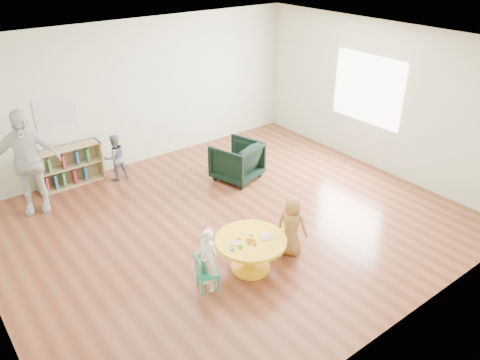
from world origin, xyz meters
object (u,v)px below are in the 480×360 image
(child_right, at_px, (292,226))
(toddler, at_px, (115,157))
(adult_caretaker, at_px, (27,162))
(armchair, at_px, (237,161))
(kid_chair_right, at_px, (286,233))
(bookshelf, at_px, (68,166))
(activity_table, at_px, (251,248))
(child_left, at_px, (208,260))
(kid_chair_left, at_px, (205,272))

(child_right, height_order, toddler, child_right)
(adult_caretaker, bearing_deg, armchair, 0.84)
(kid_chair_right, bearing_deg, bookshelf, 34.57)
(activity_table, xyz_separation_m, bookshelf, (-1.12, 3.98, 0.03))
(child_left, bearing_deg, adult_caretaker, -173.04)
(activity_table, relative_size, armchair, 1.22)
(toddler, bearing_deg, kid_chair_left, 82.24)
(toddler, bearing_deg, kid_chair_right, 104.31)
(kid_chair_right, height_order, toddler, toddler)
(kid_chair_left, bearing_deg, kid_chair_right, 107.64)
(activity_table, distance_m, toddler, 3.67)
(child_right, distance_m, toddler, 3.85)
(armchair, distance_m, toddler, 2.27)
(armchair, bearing_deg, child_left, 28.98)
(armchair, distance_m, child_left, 3.15)
(activity_table, relative_size, adult_caretaker, 0.55)
(adult_caretaker, bearing_deg, child_right, -34.02)
(activity_table, relative_size, toddler, 1.10)
(kid_chair_left, xyz_separation_m, bookshelf, (-0.38, 3.95, 0.09))
(armchair, xyz_separation_m, child_right, (-0.79, -2.35, 0.09))
(kid_chair_left, bearing_deg, adult_caretaker, -143.86)
(kid_chair_right, distance_m, adult_caretaker, 4.30)
(kid_chair_right, distance_m, toddler, 3.76)
(adult_caretaker, bearing_deg, activity_table, -41.70)
(kid_chair_right, distance_m, bookshelf, 4.34)
(adult_caretaker, bearing_deg, kid_chair_left, -51.84)
(activity_table, relative_size, child_right, 1.07)
(activity_table, xyz_separation_m, kid_chair_right, (0.68, 0.03, -0.04))
(bookshelf, xyz_separation_m, toddler, (0.79, -0.33, 0.08))
(kid_chair_left, xyz_separation_m, kid_chair_right, (1.42, 0.01, 0.02))
(kid_chair_left, bearing_deg, activity_table, 105.20)
(kid_chair_right, distance_m, child_right, 0.19)
(armchair, xyz_separation_m, adult_caretaker, (-3.37, 1.13, 0.52))
(kid_chair_left, height_order, kid_chair_right, kid_chair_right)
(activity_table, distance_m, armchair, 2.73)
(kid_chair_right, bearing_deg, toddler, 25.66)
(activity_table, relative_size, child_left, 1.10)
(bookshelf, relative_size, child_right, 1.30)
(bookshelf, height_order, armchair, bookshelf)
(toddler, relative_size, adult_caretaker, 0.50)
(child_right, xyz_separation_m, adult_caretaker, (-2.58, 3.49, 0.43))
(kid_chair_right, bearing_deg, activity_table, 102.83)
(bookshelf, distance_m, child_left, 3.99)
(kid_chair_left, distance_m, armchair, 3.17)
(armchair, bearing_deg, kid_chair_right, 53.20)
(child_left, relative_size, child_right, 0.97)
(kid_chair_left, distance_m, kid_chair_right, 1.42)
(bookshelf, relative_size, adult_caretaker, 0.67)
(kid_chair_left, bearing_deg, armchair, 152.90)
(child_right, bearing_deg, activity_table, 59.86)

